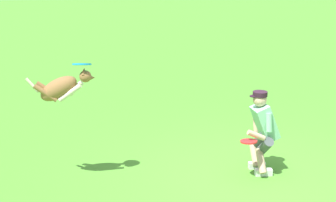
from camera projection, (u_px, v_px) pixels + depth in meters
name	position (u px, v px, depth m)	size (l,w,h in m)	color
ground_plane	(252.00, 181.00, 8.05)	(60.00, 60.00, 0.00)	#4B8E2C
person	(262.00, 129.00, 8.18)	(0.56, 0.65, 1.29)	silver
dog	(62.00, 88.00, 7.62)	(0.99, 0.32, 0.54)	olive
frisbee_flying	(82.00, 64.00, 7.54)	(0.27, 0.27, 0.02)	#1A95EA
frisbee_held	(249.00, 141.00, 7.92)	(0.25, 0.25, 0.02)	red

